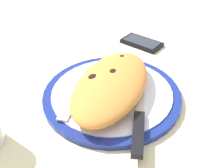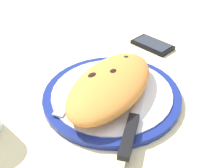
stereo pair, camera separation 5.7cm
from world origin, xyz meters
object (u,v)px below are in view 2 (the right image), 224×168
Objects in this scene: plate at (112,95)px; smartphone at (152,45)px; calzone at (109,84)px; fork at (72,96)px; knife at (132,125)px.

plate reaches higher than smartphone.
calzone is 26.29cm from smartphone.
plate is 1.86× the size of fork.
calzone is at bearing -25.56° from plate.
knife is at bearing 43.34° from calzone.
calzone is at bearing 119.19° from fork.
fork is (4.53, -7.03, 1.02)cm from plate.
plate is 1.07× the size of calzone.
fork is 0.70× the size of knife.
plate is at bearing 154.44° from calzone.
fork is 31.24cm from smartphone.
smartphone is (-33.57, -3.83, -1.53)cm from knife.
fork is (3.71, -6.63, -2.24)cm from calzone.
knife is at bearing 38.88° from plate.
plate is 11.09cm from knife.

